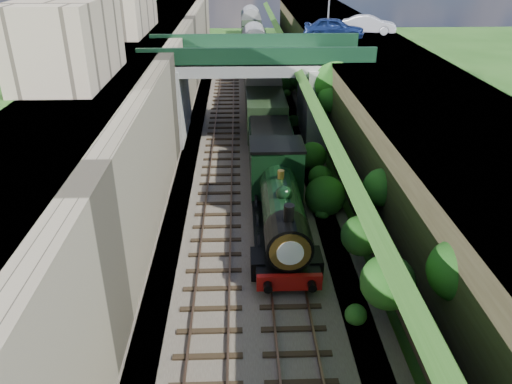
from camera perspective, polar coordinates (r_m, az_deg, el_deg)
ground at (r=18.40m, az=1.02°, el=-20.20°), size 160.00×160.00×0.00m
trackbed at (r=35.22m, az=-0.62°, el=4.30°), size 10.00×90.00×0.20m
retaining_wall at (r=34.40m, az=-9.97°, el=9.37°), size 1.00×90.00×7.00m
street_plateau_left at (r=35.06m, az=-15.72°, el=9.10°), size 6.00×90.00×7.00m
street_plateau_right at (r=35.68m, az=14.98°, el=8.86°), size 8.00×90.00×6.25m
embankment_slope at (r=32.24m, az=8.28°, el=6.64°), size 4.35×90.00×6.36m
track_left at (r=35.18m, az=-3.89°, el=4.47°), size 2.50×90.00×0.20m
track_right at (r=35.21m, az=1.33°, el=4.55°), size 2.50×90.00×0.20m
road_bridge at (r=37.81m, az=0.66°, el=12.21°), size 16.00×6.40×7.25m
building_near at (r=28.35m, az=-20.78°, el=15.95°), size 4.00×8.00×4.00m
tree at (r=36.37m, az=8.83°, el=12.26°), size 3.60×3.80×6.60m
car_blue at (r=44.38m, az=8.92°, el=18.04°), size 5.36×3.11×1.71m
car_silver at (r=47.57m, az=12.78°, el=18.17°), size 4.94×2.70×1.55m
locomotive at (r=24.49m, az=2.81°, el=-1.55°), size 3.10×10.22×3.83m
tender at (r=31.27m, az=1.74°, el=4.35°), size 2.70×6.00×3.05m
coach_front at (r=43.07m, az=0.69°, el=11.20°), size 2.90×18.00×3.70m
coach_middle at (r=61.39m, az=-0.13°, el=15.82°), size 2.90×18.00×3.70m
coach_rear at (r=79.93m, az=-0.59°, el=18.31°), size 2.90×18.00×3.70m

